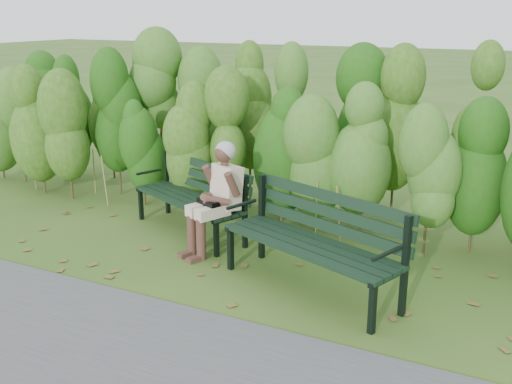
% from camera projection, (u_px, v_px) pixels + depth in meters
% --- Properties ---
extents(ground, '(80.00, 80.00, 0.00)m').
position_uv_depth(ground, '(241.00, 270.00, 6.19)').
color(ground, '#31591D').
extents(footpath, '(60.00, 2.50, 0.01)m').
position_uv_depth(footpath, '(98.00, 382.00, 4.31)').
color(footpath, '#474749').
rests_on(footpath, ground).
extents(hedge_band, '(11.04, 1.67, 2.42)m').
position_uv_depth(hedge_band, '(311.00, 121.00, 7.42)').
color(hedge_band, '#47381E').
rests_on(hedge_band, ground).
extents(leaf_litter, '(6.04, 2.20, 0.01)m').
position_uv_depth(leaf_litter, '(248.00, 275.00, 6.06)').
color(leaf_litter, brown).
rests_on(leaf_litter, ground).
extents(bench_left, '(1.76, 1.16, 0.84)m').
position_uv_depth(bench_left, '(195.00, 192.00, 7.15)').
color(bench_left, black).
rests_on(bench_left, ground).
extents(bench_right, '(1.95, 1.20, 0.93)m').
position_uv_depth(bench_right, '(317.00, 234.00, 5.65)').
color(bench_right, black).
rests_on(bench_right, ground).
extents(seated_woman, '(0.58, 0.77, 1.23)m').
position_uv_depth(seated_woman, '(217.00, 191.00, 6.50)').
color(seated_woman, beige).
rests_on(seated_woman, ground).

